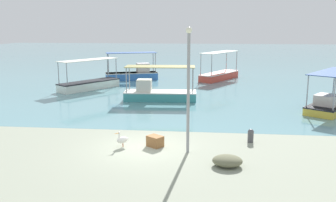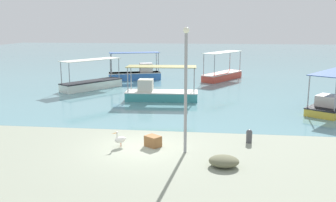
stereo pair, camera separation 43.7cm
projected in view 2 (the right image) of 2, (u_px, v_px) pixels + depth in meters
ground at (141, 148)px, 17.94m from camera, size 120.00×120.00×0.00m
harbor_water at (194, 58)px, 64.58m from camera, size 110.00×90.00×0.00m
fishing_boat_center at (160, 92)px, 29.02m from camera, size 5.64×2.12×2.65m
fishing_boat_far_right at (334, 103)px, 25.37m from camera, size 4.94×5.93×2.67m
fishing_boat_near_right at (136, 73)px, 39.51m from camera, size 5.62×3.19×2.88m
fishing_boat_outer at (222, 74)px, 39.48m from camera, size 4.38×5.90×2.92m
fishing_boat_far_left at (92, 83)px, 33.99m from camera, size 4.70×5.74×2.68m
pelican at (120, 139)px, 18.07m from camera, size 0.68×0.61×0.80m
lamp_post at (186, 84)px, 16.72m from camera, size 0.28×0.28×5.72m
mooring_bollard at (249, 136)px, 18.72m from camera, size 0.31×0.31×0.68m
net_pile at (224, 161)px, 15.62m from camera, size 1.27×1.08×0.46m
cargo_crate at (153, 141)px, 18.16m from camera, size 0.90×0.87×0.53m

